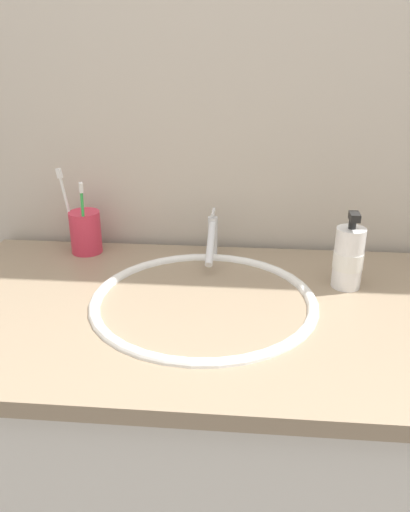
% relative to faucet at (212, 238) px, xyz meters
% --- Properties ---
extents(tiled_wall_back, '(2.36, 0.04, 2.40)m').
position_rel_faucet_xyz_m(tiled_wall_back, '(0.01, 0.13, 0.23)').
color(tiled_wall_back, beige).
rests_on(tiled_wall_back, ground).
extents(vanity_counter, '(1.16, 0.65, 0.92)m').
position_rel_faucet_xyz_m(vanity_counter, '(0.01, -0.24, -0.51)').
color(vanity_counter, silver).
rests_on(vanity_counter, ground).
extents(sink_basin, '(0.47, 0.47, 0.11)m').
position_rel_faucet_xyz_m(sink_basin, '(0.00, -0.22, -0.10)').
color(sink_basin, white).
rests_on(sink_basin, vanity_counter).
extents(faucet, '(0.02, 0.17, 0.11)m').
position_rel_faucet_xyz_m(faucet, '(0.00, 0.00, 0.00)').
color(faucet, silver).
rests_on(faucet, sink_basin).
extents(toothbrush_cup, '(0.08, 0.08, 0.11)m').
position_rel_faucet_xyz_m(toothbrush_cup, '(-0.32, 0.02, -0.00)').
color(toothbrush_cup, '#D8334C').
rests_on(toothbrush_cup, vanity_counter).
extents(toothbrush_green, '(0.02, 0.04, 0.19)m').
position_rel_faucet_xyz_m(toothbrush_green, '(-0.31, -0.01, 0.06)').
color(toothbrush_green, green).
rests_on(toothbrush_green, toothbrush_cup).
extents(toothbrush_white, '(0.05, 0.02, 0.21)m').
position_rel_faucet_xyz_m(toothbrush_white, '(-0.36, 0.02, 0.07)').
color(toothbrush_white, white).
rests_on(toothbrush_white, toothbrush_cup).
extents(soap_dispenser, '(0.06, 0.06, 0.17)m').
position_rel_faucet_xyz_m(soap_dispenser, '(0.30, -0.12, 0.01)').
color(soap_dispenser, white).
rests_on(soap_dispenser, vanity_counter).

